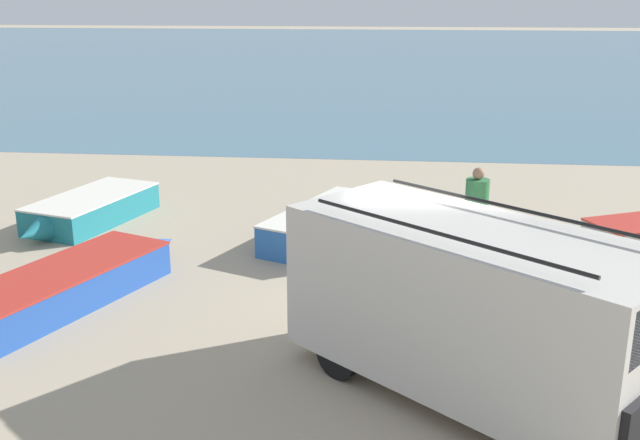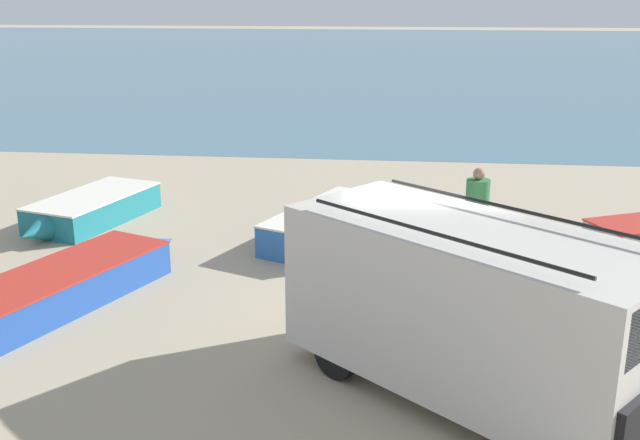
{
  "view_description": "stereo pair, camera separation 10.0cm",
  "coord_description": "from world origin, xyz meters",
  "px_view_note": "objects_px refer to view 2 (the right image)",
  "views": [
    {
      "loc": [
        -0.63,
        -11.41,
        5.24
      ],
      "look_at": [
        -2.02,
        2.2,
        1.0
      ],
      "focal_mm": 42.0,
      "sensor_mm": 36.0,
      "label": 1
    },
    {
      "loc": [
        -0.53,
        -11.4,
        5.24
      ],
      "look_at": [
        -2.02,
        2.2,
        1.0
      ],
      "focal_mm": 42.0,
      "sensor_mm": 36.0,
      "label": 2
    }
  ],
  "objects_px": {
    "fisherman_0": "(477,203)",
    "fishing_rowboat_3": "(90,209)",
    "fishing_rowboat_2": "(334,222)",
    "fishing_rowboat_1": "(66,284)",
    "parked_van": "(470,307)"
  },
  "relations": [
    {
      "from": "fishing_rowboat_3",
      "to": "fisherman_0",
      "type": "height_order",
      "value": "fisherman_0"
    },
    {
      "from": "fishing_rowboat_1",
      "to": "fishing_rowboat_2",
      "type": "height_order",
      "value": "fishing_rowboat_2"
    },
    {
      "from": "fishing_rowboat_1",
      "to": "fisherman_0",
      "type": "height_order",
      "value": "fisherman_0"
    },
    {
      "from": "parked_van",
      "to": "fishing_rowboat_2",
      "type": "relative_size",
      "value": 1.14
    },
    {
      "from": "fisherman_0",
      "to": "fishing_rowboat_3",
      "type": "bearing_deg",
      "value": 158.36
    },
    {
      "from": "fisherman_0",
      "to": "fishing_rowboat_1",
      "type": "bearing_deg",
      "value": -169.46
    },
    {
      "from": "fishing_rowboat_2",
      "to": "fisherman_0",
      "type": "xyz_separation_m",
      "value": [
        2.98,
        -0.76,
        0.75
      ]
    },
    {
      "from": "fishing_rowboat_3",
      "to": "fisherman_0",
      "type": "relative_size",
      "value": 2.24
    },
    {
      "from": "parked_van",
      "to": "fishing_rowboat_3",
      "type": "bearing_deg",
      "value": 179.19
    },
    {
      "from": "fishing_rowboat_2",
      "to": "fisherman_0",
      "type": "bearing_deg",
      "value": -81.36
    },
    {
      "from": "fishing_rowboat_2",
      "to": "fishing_rowboat_3",
      "type": "distance_m",
      "value": 5.78
    },
    {
      "from": "fishing_rowboat_1",
      "to": "fishing_rowboat_3",
      "type": "relative_size",
      "value": 1.28
    },
    {
      "from": "fishing_rowboat_2",
      "to": "parked_van",
      "type": "bearing_deg",
      "value": -136.94
    },
    {
      "from": "fishing_rowboat_3",
      "to": "fisherman_0",
      "type": "xyz_separation_m",
      "value": [
        8.74,
        -1.26,
        0.77
      ]
    },
    {
      "from": "parked_van",
      "to": "fishing_rowboat_1",
      "type": "xyz_separation_m",
      "value": [
        -6.68,
        2.45,
        -0.97
      ]
    }
  ]
}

